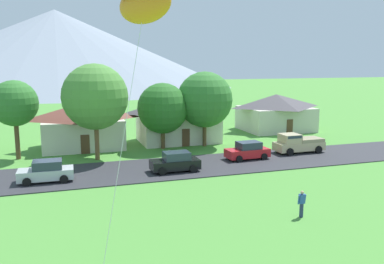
% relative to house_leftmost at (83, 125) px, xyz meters
% --- Properties ---
extents(road_strip, '(160.00, 7.75, 0.08)m').
position_rel_house_leftmost_xyz_m(road_strip, '(3.55, -11.51, -2.54)').
color(road_strip, '#2D2D33').
rests_on(road_strip, ground).
extents(mountain_far_west_ridge, '(130.43, 130.43, 28.33)m').
position_rel_house_leftmost_xyz_m(mountain_far_west_ridge, '(-2.25, 117.30, 11.58)').
color(mountain_far_west_ridge, gray).
rests_on(mountain_far_west_ridge, ground).
extents(house_leftmost, '(9.19, 6.82, 4.99)m').
position_rel_house_leftmost_xyz_m(house_leftmost, '(0.00, 0.00, 0.00)').
color(house_leftmost, beige).
rests_on(house_leftmost, ground).
extents(house_right_center, '(9.67, 6.83, 5.42)m').
position_rel_house_leftmost_xyz_m(house_right_center, '(10.98, 0.35, 0.23)').
color(house_right_center, beige).
rests_on(house_right_center, ground).
extents(house_rightmost, '(9.62, 8.09, 4.99)m').
position_rel_house_leftmost_xyz_m(house_rightmost, '(26.12, 3.95, 0.00)').
color(house_rightmost, beige).
rests_on(house_rightmost, ground).
extents(tree_near_left, '(6.30, 6.30, 9.27)m').
position_rel_house_leftmost_xyz_m(tree_near_left, '(0.95, -6.07, 3.52)').
color(tree_near_left, brown).
rests_on(tree_near_left, ground).
extents(tree_left_of_center, '(5.49, 5.49, 7.19)m').
position_rel_house_leftmost_xyz_m(tree_left_of_center, '(8.27, -3.12, 1.85)').
color(tree_left_of_center, brown).
rests_on(tree_left_of_center, ground).
extents(tree_center, '(4.43, 4.43, 7.70)m').
position_rel_house_leftmost_xyz_m(tree_center, '(-6.40, -3.53, 2.88)').
color(tree_center, brown).
rests_on(tree_center, ground).
extents(tree_right_of_center, '(6.20, 6.20, 8.37)m').
position_rel_house_leftmost_xyz_m(tree_right_of_center, '(13.04, -3.29, 2.67)').
color(tree_right_of_center, brown).
rests_on(tree_right_of_center, ground).
extents(parked_car_black_west_end, '(4.21, 2.09, 1.68)m').
position_rel_house_leftmost_xyz_m(parked_car_black_west_end, '(6.92, -12.85, -1.72)').
color(parked_car_black_west_end, black).
rests_on(parked_car_black_west_end, road_strip).
extents(parked_car_red_mid_west, '(4.28, 2.23, 1.68)m').
position_rel_house_leftmost_xyz_m(parked_car_red_mid_west, '(14.82, -10.68, -1.72)').
color(parked_car_red_mid_west, red).
rests_on(parked_car_red_mid_west, road_strip).
extents(parked_car_silver_mid_east, '(4.24, 2.16, 1.68)m').
position_rel_house_leftmost_xyz_m(parked_car_silver_mid_east, '(-3.59, -12.62, -1.72)').
color(parked_car_silver_mid_east, '#B7BCC1').
rests_on(parked_car_silver_mid_east, road_strip).
extents(pickup_truck_sand_west_side, '(5.22, 2.36, 1.99)m').
position_rel_house_leftmost_xyz_m(pickup_truck_sand_west_side, '(21.03, -9.70, -1.52)').
color(pickup_truck_sand_west_side, '#C6B284').
rests_on(pickup_truck_sand_west_side, road_strip).
extents(kite_flyer_with_kite, '(3.87, 4.36, 12.39)m').
position_rel_house_leftmost_xyz_m(kite_flyer_with_kite, '(0.83, -29.98, 8.67)').
color(kite_flyer_with_kite, black).
rests_on(kite_flyer_with_kite, ground).
extents(watcher_person, '(0.56, 0.24, 1.68)m').
position_rel_house_leftmost_xyz_m(watcher_person, '(11.41, -25.26, -1.71)').
color(watcher_person, navy).
rests_on(watcher_person, ground).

